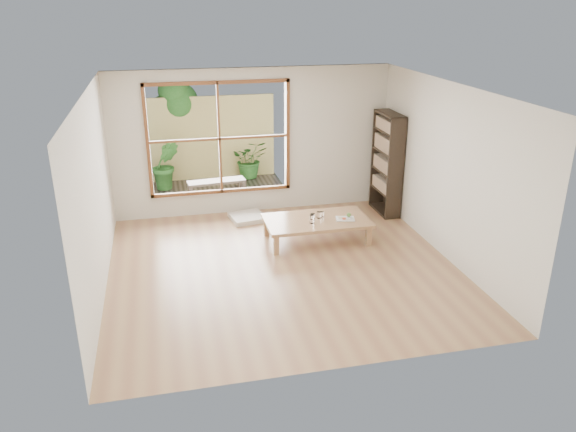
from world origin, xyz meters
name	(u,v)px	position (x,y,z in m)	size (l,w,h in m)	color
ground	(283,267)	(0.00, 0.00, 0.00)	(5.00, 5.00, 0.00)	tan
low_table	(317,222)	(0.75, 0.84, 0.32)	(1.68, 0.94, 0.37)	#AE7854
floor_cushion	(247,217)	(-0.21, 2.00, 0.04)	(0.57, 0.57, 0.08)	beige
bookshelf	(387,164)	(2.33, 1.83, 0.92)	(0.29, 0.83, 1.84)	black
glass_tall	(312,219)	(0.63, 0.70, 0.44)	(0.07, 0.07, 0.14)	silver
glass_mid	(319,215)	(0.80, 0.89, 0.42)	(0.08, 0.08, 0.11)	silver
glass_short	(322,214)	(0.86, 0.94, 0.41)	(0.07, 0.07, 0.08)	silver
glass_small	(313,216)	(0.69, 0.88, 0.41)	(0.07, 0.07, 0.09)	silver
food_tray	(346,218)	(1.21, 0.75, 0.39)	(0.33, 0.27, 0.09)	white
deck	(216,193)	(-0.60, 3.56, 0.00)	(2.80, 2.00, 0.05)	#3D342D
garden_bench	(216,183)	(-0.62, 3.23, 0.32)	(1.15, 0.44, 0.35)	black
bamboo_fence	(209,139)	(-0.60, 4.56, 0.90)	(2.80, 0.06, 1.80)	tan
shrub_right	(250,159)	(0.24, 4.40, 0.44)	(0.75, 0.65, 0.83)	#2B5A21
shrub_left	(166,165)	(-1.55, 4.01, 0.54)	(0.56, 0.46, 1.03)	#2B5A21
garden_tree	(174,103)	(-1.28, 4.86, 1.63)	(1.04, 0.85, 2.22)	#4C3D2D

